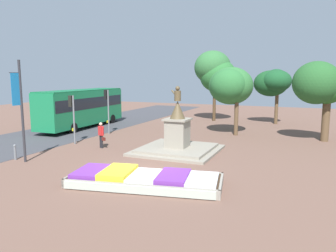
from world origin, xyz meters
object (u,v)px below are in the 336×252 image
at_px(statue_monument, 177,140).
at_px(traffic_light_far_corner, 107,104).
at_px(kerb_bollard_mid_a, 15,152).
at_px(pedestrian_with_handbag, 101,134).
at_px(banner_pole, 21,109).
at_px(traffic_light_mid_block, 72,111).
at_px(city_bus, 82,106).
at_px(flower_planter, 143,179).

distance_m(statue_monument, traffic_light_far_corner, 8.90).
bearing_deg(kerb_bollard_mid_a, pedestrian_with_handbag, 59.38).
bearing_deg(banner_pole, traffic_light_mid_block, 98.16).
xyz_separation_m(city_bus, pedestrian_with_handbag, (6.85, -6.89, -1.05)).
xyz_separation_m(traffic_light_far_corner, city_bus, (-4.15, 2.03, -0.51)).
distance_m(traffic_light_far_corner, city_bus, 4.64).
xyz_separation_m(traffic_light_far_corner, banner_pole, (0.81, -9.67, 0.49)).
height_order(banner_pole, pedestrian_with_handbag, banner_pole).
xyz_separation_m(traffic_light_far_corner, pedestrian_with_handbag, (2.71, -4.86, -1.56)).
height_order(flower_planter, pedestrian_with_handbag, pedestrian_with_handbag).
relative_size(flower_planter, kerb_bollard_mid_a, 7.80).
bearing_deg(banner_pole, flower_planter, -6.22).
xyz_separation_m(pedestrian_with_handbag, kerb_bollard_mid_a, (-2.76, -4.67, -0.51)).
bearing_deg(traffic_light_far_corner, banner_pole, -85.23).
distance_m(city_bus, kerb_bollard_mid_a, 12.36).
bearing_deg(statue_monument, banner_pole, -140.15).
distance_m(banner_pole, pedestrian_with_handbag, 5.56).
relative_size(flower_planter, city_bus, 0.67).
distance_m(flower_planter, kerb_bollard_mid_a, 8.97).
height_order(flower_planter, kerb_bollard_mid_a, kerb_bollard_mid_a).
xyz_separation_m(statue_monument, traffic_light_far_corner, (-7.83, 3.81, 1.81)).
bearing_deg(flower_planter, kerb_bollard_mid_a, 173.48).
xyz_separation_m(flower_planter, traffic_light_mid_block, (-8.78, 6.04, 2.15)).
bearing_deg(kerb_bollard_mid_a, traffic_light_far_corner, 89.64).
bearing_deg(pedestrian_with_handbag, flower_planter, -42.80).
distance_m(traffic_light_mid_block, traffic_light_far_corner, 4.51).
distance_m(traffic_light_far_corner, banner_pole, 9.72).
bearing_deg(traffic_light_far_corner, kerb_bollard_mid_a, -90.36).
bearing_deg(flower_planter, traffic_light_mid_block, 145.48).
distance_m(flower_planter, statue_monument, 6.83).
distance_m(statue_monument, traffic_light_mid_block, 7.97).
distance_m(flower_planter, banner_pole, 8.55).
relative_size(flower_planter, banner_pole, 1.26).
height_order(flower_planter, traffic_light_mid_block, traffic_light_mid_block).
height_order(traffic_light_far_corner, pedestrian_with_handbag, traffic_light_far_corner).
bearing_deg(city_bus, banner_pole, -67.06).
height_order(flower_planter, traffic_light_far_corner, traffic_light_far_corner).
bearing_deg(traffic_light_mid_block, pedestrian_with_handbag, -7.59).
bearing_deg(flower_planter, statue_monument, 98.55).
bearing_deg(traffic_light_mid_block, flower_planter, -34.52).
height_order(statue_monument, traffic_light_mid_block, statue_monument).
relative_size(pedestrian_with_handbag, kerb_bollard_mid_a, 1.90).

